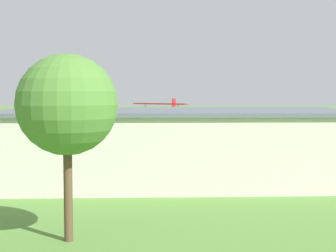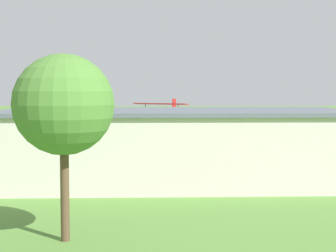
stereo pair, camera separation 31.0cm
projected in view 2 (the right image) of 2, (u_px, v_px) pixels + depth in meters
ground_plane at (189, 141)px, 85.09m from camera, size 400.00×400.00×0.00m
hangar at (176, 145)px, 47.59m from camera, size 32.00×16.70×6.51m
biplane at (164, 112)px, 77.49m from camera, size 8.45×7.71×3.76m
car_orange at (290, 152)px, 62.96m from camera, size 2.13×4.08×1.60m
car_silver at (52, 153)px, 62.47m from camera, size 1.98×4.47×1.58m
car_black at (1, 152)px, 63.18m from camera, size 2.18×4.57×1.67m
person_by_parked_cars at (67, 147)px, 67.96m from camera, size 0.49×0.49×1.70m
person_at_fence_line at (273, 147)px, 67.97m from camera, size 0.54×0.54×1.75m
person_walking_on_apron at (271, 149)px, 66.41m from camera, size 0.39×0.39×1.55m
tree_near_perimeter_road at (64, 105)px, 28.11m from camera, size 5.49×5.49×10.22m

